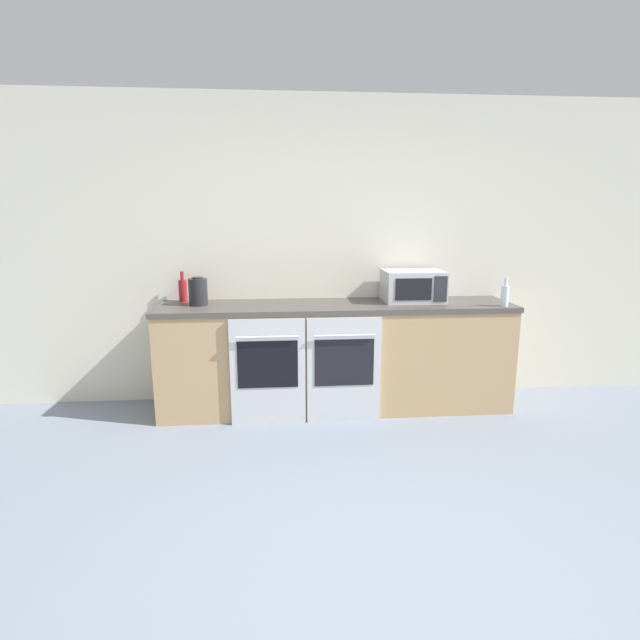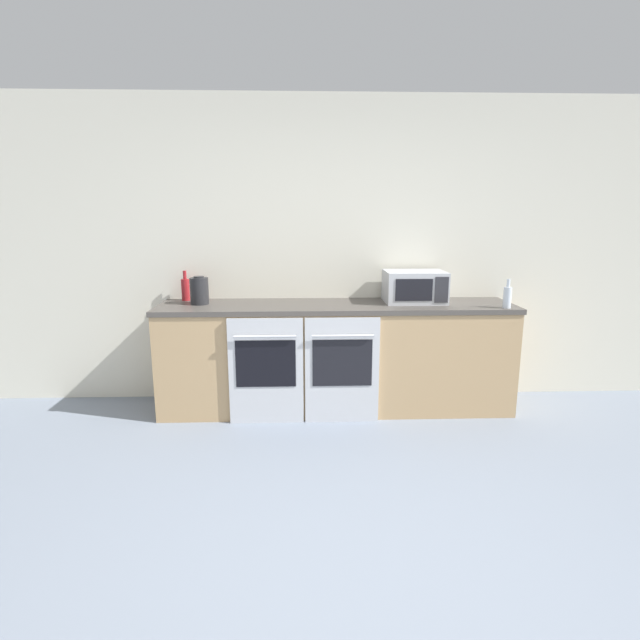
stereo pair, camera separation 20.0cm
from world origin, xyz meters
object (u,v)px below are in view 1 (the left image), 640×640
at_px(oven_left, 268,371).
at_px(bottle_red, 183,290).
at_px(bottle_clear, 505,295).
at_px(kettle, 198,292).
at_px(oven_right, 344,369).
at_px(microwave, 413,286).

xyz_separation_m(oven_left, bottle_red, (-0.71, 0.53, 0.57)).
height_order(bottle_red, bottle_clear, bottle_red).
bearing_deg(bottle_clear, kettle, 173.93).
height_order(oven_right, bottle_red, bottle_red).
relative_size(microwave, kettle, 2.16).
bearing_deg(bottle_red, microwave, -4.21).
height_order(oven_left, microwave, microwave).
xyz_separation_m(oven_right, microwave, (0.63, 0.38, 0.60)).
height_order(microwave, bottle_red, microwave).
bearing_deg(microwave, oven_right, -148.78).
xyz_separation_m(oven_right, bottle_clear, (1.30, 0.09, 0.56)).
bearing_deg(oven_left, microwave, 17.35).
height_order(microwave, bottle_clear, microwave).
relative_size(oven_right, kettle, 3.70).
distance_m(oven_left, microwave, 1.42).
bearing_deg(oven_left, oven_right, 0.00).
bearing_deg(bottle_clear, microwave, 156.08).
bearing_deg(microwave, bottle_clear, -23.92).
distance_m(oven_right, bottle_clear, 1.42).
bearing_deg(bottle_clear, bottle_red, 170.42).
bearing_deg(oven_left, bottle_clear, 2.59).
height_order(oven_left, bottle_clear, bottle_clear).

